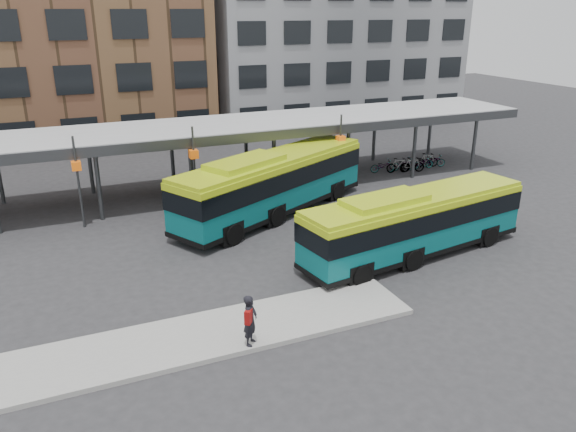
% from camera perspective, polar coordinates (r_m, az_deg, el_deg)
% --- Properties ---
extents(ground, '(120.00, 120.00, 0.00)m').
position_cam_1_polar(ground, '(24.38, 3.54, -5.72)').
color(ground, '#28282B').
rests_on(ground, ground).
extents(boarding_island, '(14.00, 3.00, 0.18)m').
position_cam_1_polar(boarding_island, '(20.11, -6.88, -11.66)').
color(boarding_island, gray).
rests_on(boarding_island, ground).
extents(canopy, '(40.00, 6.53, 4.80)m').
position_cam_1_polar(canopy, '(34.52, -6.16, 8.90)').
color(canopy, '#999B9E').
rests_on(canopy, ground).
extents(building_brick, '(26.00, 14.00, 22.00)m').
position_cam_1_polar(building_brick, '(51.46, -24.75, 18.97)').
color(building_brick, brown).
rests_on(building_brick, ground).
extents(building_grey, '(24.00, 14.00, 20.00)m').
position_cam_1_polar(building_grey, '(57.68, 3.68, 19.64)').
color(building_grey, slate).
rests_on(building_grey, ground).
extents(bus_front, '(11.70, 4.15, 3.16)m').
position_cam_1_polar(bus_front, '(25.97, 12.72, -0.57)').
color(bus_front, '#08585C').
rests_on(bus_front, ground).
extents(bus_rear, '(12.71, 8.38, 3.56)m').
position_cam_1_polar(bus_rear, '(30.44, -1.58, 3.46)').
color(bus_rear, '#08585C').
rests_on(bus_rear, ground).
extents(pedestrian, '(0.74, 0.78, 1.79)m').
position_cam_1_polar(pedestrian, '(18.79, -3.85, -10.49)').
color(pedestrian, black).
rests_on(pedestrian, boarding_island).
extents(bike_rack, '(5.96, 1.68, 1.06)m').
position_cam_1_polar(bike_rack, '(40.42, 12.41, 5.24)').
color(bike_rack, slate).
rests_on(bike_rack, ground).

